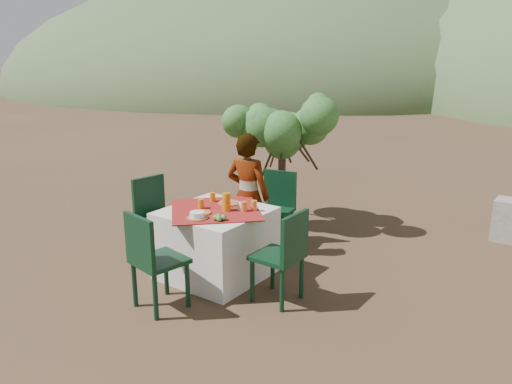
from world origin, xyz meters
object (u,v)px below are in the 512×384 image
at_px(table, 216,242).
at_px(person, 248,196).
at_px(juice_pitcher, 227,202).
at_px(chair_right, 284,253).
at_px(chair_far, 276,205).
at_px(shrub_tree, 287,136).
at_px(chair_left, 155,213).
at_px(chair_near, 152,257).

bearing_deg(table, person, 94.57).
relative_size(person, juice_pitcher, 7.77).
bearing_deg(person, chair_right, 135.80).
height_order(table, chair_far, chair_far).
xyz_separation_m(chair_far, shrub_tree, (-0.26, 0.66, 0.77)).
bearing_deg(chair_far, person, -109.13).
distance_m(chair_far, chair_left, 1.50).
height_order(chair_left, person, person).
bearing_deg(table, chair_left, 178.01).
relative_size(chair_right, person, 0.62).
distance_m(chair_right, shrub_tree, 2.37).
relative_size(table, person, 0.87).
bearing_deg(chair_near, chair_far, -79.82).
bearing_deg(chair_far, table, -101.15).
xyz_separation_m(chair_left, person, (0.92, 0.63, 0.22)).
bearing_deg(shrub_tree, juice_pitcher, -78.43).
bearing_deg(chair_far, chair_near, -99.94).
height_order(chair_far, shrub_tree, shrub_tree).
bearing_deg(chair_near, table, -78.35).
distance_m(shrub_tree, juice_pitcher, 1.86).
xyz_separation_m(shrub_tree, juice_pitcher, (0.36, -1.77, -0.44)).
distance_m(chair_right, person, 1.28).
height_order(chair_far, chair_near, chair_near).
relative_size(chair_right, juice_pitcher, 4.85).
relative_size(shrub_tree, juice_pitcher, 8.52).
relative_size(chair_near, shrub_tree, 0.59).
height_order(table, chair_left, chair_left).
height_order(chair_near, person, person).
relative_size(chair_near, person, 0.64).
bearing_deg(chair_near, juice_pitcher, -86.07).
xyz_separation_m(chair_left, chair_right, (1.92, -0.13, -0.01)).
bearing_deg(juice_pitcher, chair_far, 95.33).
xyz_separation_m(table, person, (-0.05, 0.66, 0.37)).
bearing_deg(chair_far, shrub_tree, 101.74).
height_order(table, juice_pitcher, juice_pitcher).
distance_m(chair_left, person, 1.14).
xyz_separation_m(table, shrub_tree, (-0.23, 1.81, 0.92)).
relative_size(table, shrub_tree, 0.79).
height_order(chair_right, person, person).
bearing_deg(table, shrub_tree, 97.29).
height_order(chair_far, person, person).
bearing_deg(shrub_tree, chair_left, -112.79).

